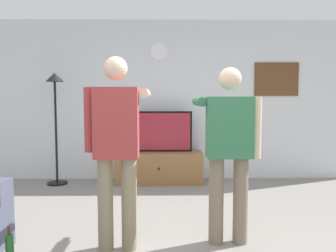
% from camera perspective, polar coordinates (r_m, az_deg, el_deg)
% --- Properties ---
extents(back_wall, '(6.40, 0.10, 2.70)m').
position_cam_1_polar(back_wall, '(5.92, 0.29, 4.27)').
color(back_wall, silver).
rests_on(back_wall, ground_plane).
extents(tv_stand, '(1.41, 0.50, 0.51)m').
position_cam_1_polar(tv_stand, '(5.68, -1.50, -6.85)').
color(tv_stand, olive).
rests_on(tv_stand, ground_plane).
extents(television, '(1.08, 0.07, 0.66)m').
position_cam_1_polar(television, '(5.64, -1.50, -0.90)').
color(television, black).
rests_on(television, tv_stand).
extents(wall_clock, '(0.29, 0.03, 0.29)m').
position_cam_1_polar(wall_clock, '(5.91, -1.50, 12.20)').
color(wall_clock, white).
extents(framed_picture, '(0.75, 0.04, 0.56)m').
position_cam_1_polar(framed_picture, '(6.18, 17.52, 7.41)').
color(framed_picture, brown).
extents(floor_lamp, '(0.32, 0.32, 1.79)m').
position_cam_1_polar(floor_lamp, '(5.77, -18.18, 3.34)').
color(floor_lamp, black).
rests_on(floor_lamp, ground_plane).
extents(person_standing_nearer_lamp, '(0.57, 0.78, 1.76)m').
position_cam_1_polar(person_standing_nearer_lamp, '(3.14, -8.49, -2.66)').
color(person_standing_nearer_lamp, gray).
rests_on(person_standing_nearer_lamp, ground_plane).
extents(person_standing_nearer_couch, '(0.60, 0.78, 1.67)m').
position_cam_1_polar(person_standing_nearer_couch, '(3.30, 10.04, -3.07)').
color(person_standing_nearer_couch, '#7A6B56').
rests_on(person_standing_nearer_couch, ground_plane).
extents(beverage_bottle, '(0.07, 0.07, 0.35)m').
position_cam_1_polar(beverage_bottle, '(3.25, -24.75, -18.24)').
color(beverage_bottle, '#1E5923').
rests_on(beverage_bottle, ground_plane).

